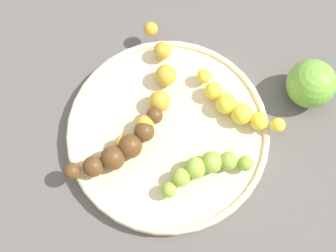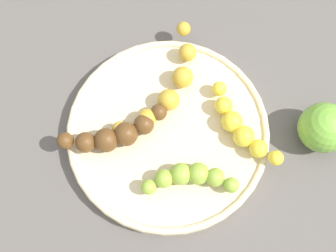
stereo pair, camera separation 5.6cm
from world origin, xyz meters
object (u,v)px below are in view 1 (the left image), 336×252
at_px(fruit_bowl, 168,132).
at_px(apple_green, 311,84).
at_px(banana_overripe, 119,149).
at_px(banana_green, 204,168).
at_px(banana_spotted, 155,87).
at_px(banana_yellow, 236,106).

distance_m(fruit_bowl, apple_green, 0.21).
bearing_deg(banana_overripe, fruit_bowl, 80.22).
relative_size(fruit_bowl, banana_green, 2.50).
bearing_deg(banana_green, banana_overripe, 58.06).
bearing_deg(apple_green, banana_spotted, -138.19).
bearing_deg(banana_spotted, banana_yellow, -3.25).
xyz_separation_m(banana_green, apple_green, (0.04, 0.19, 0.00)).
xyz_separation_m(banana_overripe, apple_green, (0.14, 0.24, -0.00)).
bearing_deg(fruit_bowl, banana_overripe, -113.14).
bearing_deg(apple_green, banana_yellow, -121.92).
distance_m(fruit_bowl, banana_yellow, 0.10).
distance_m(banana_yellow, apple_green, 0.11).
height_order(banana_overripe, apple_green, apple_green).
distance_m(banana_yellow, banana_spotted, 0.11).
height_order(banana_spotted, banana_overripe, banana_overripe).
bearing_deg(banana_yellow, banana_spotted, -68.22).
bearing_deg(fruit_bowl, banana_yellow, 58.52).
bearing_deg(banana_overripe, banana_yellow, 75.41).
bearing_deg(banana_overripe, apple_green, 73.82).
xyz_separation_m(banana_green, banana_yellow, (-0.02, 0.09, 0.00)).
relative_size(banana_green, banana_spotted, 0.64).
xyz_separation_m(banana_yellow, banana_overripe, (-0.08, -0.15, 0.00)).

